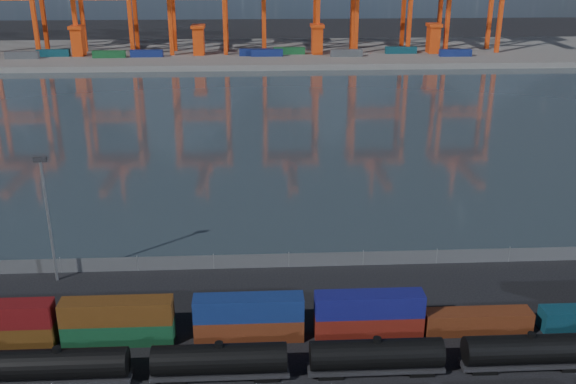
{
  "coord_description": "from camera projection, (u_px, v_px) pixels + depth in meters",
  "views": [
    {
      "loc": [
        -4.12,
        -48.57,
        39.96
      ],
      "look_at": [
        0.0,
        30.0,
        10.0
      ],
      "focal_mm": 40.0,
      "sensor_mm": 36.0,
      "label": 1
    }
  ],
  "objects": [
    {
      "name": "harbor_water",
      "position": [
        272.0,
        122.0,
        157.74
      ],
      "size": [
        700.0,
        700.0,
        0.0
      ],
      "primitive_type": "plane",
      "color": "#273239",
      "rests_on": "ground"
    },
    {
      "name": "far_quay",
      "position": [
        264.0,
        53.0,
        255.38
      ],
      "size": [
        700.0,
        70.0,
        2.0
      ],
      "primitive_type": "cube",
      "color": "#514F4C",
      "rests_on": "ground"
    },
    {
      "name": "container_row_north",
      "position": [
        340.0,
        319.0,
        69.96
      ],
      "size": [
        140.79,
        2.41,
        5.14
      ],
      "color": "navy",
      "rests_on": "ground"
    },
    {
      "name": "tanker_string",
      "position": [
        453.0,
        353.0,
        63.98
      ],
      "size": [
        122.2,
        2.94,
        4.21
      ],
      "color": "black",
      "rests_on": "ground"
    },
    {
      "name": "waterfront_fence",
      "position": [
        289.0,
        260.0,
        85.53
      ],
      "size": [
        160.12,
        0.12,
        2.2
      ],
      "color": "#595B5E",
      "rests_on": "ground"
    },
    {
      "name": "yard_light_mast",
      "position": [
        48.0,
        213.0,
        79.24
      ],
      "size": [
        1.6,
        0.4,
        16.6
      ],
      "color": "slate",
      "rests_on": "ground"
    },
    {
      "name": "quay_containers",
      "position": [
        236.0,
        53.0,
        240.46
      ],
      "size": [
        172.58,
        10.99,
        2.6
      ],
      "color": "navy",
      "rests_on": "far_quay"
    },
    {
      "name": "straddle_carriers",
      "position": [
        258.0,
        39.0,
        243.5
      ],
      "size": [
        140.0,
        7.0,
        11.1
      ],
      "color": "red",
      "rests_on": "far_quay"
    }
  ]
}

